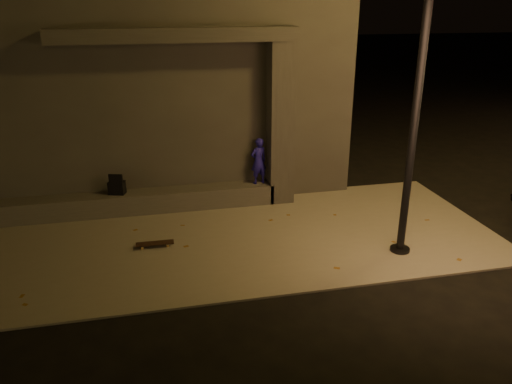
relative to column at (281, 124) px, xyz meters
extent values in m
plane|color=black|center=(-1.70, -3.75, -1.84)|extent=(120.00, 120.00, 0.00)
cube|color=slate|center=(-1.70, -1.75, -1.82)|extent=(11.00, 4.40, 0.04)
cube|color=#3D3937|center=(-2.70, 2.75, 0.76)|extent=(9.00, 5.00, 5.20)
cube|color=#4B4944|center=(-3.20, 0.00, -1.58)|extent=(6.00, 0.55, 0.45)
cube|color=#3D3937|center=(0.00, 0.00, 0.00)|extent=(0.55, 0.55, 3.60)
cube|color=#3D3937|center=(-2.20, 0.05, 1.94)|extent=(5.00, 0.70, 0.28)
imported|color=#1E179B|center=(-0.50, 0.00, -0.82)|extent=(0.44, 0.35, 1.07)
cube|color=black|center=(-3.65, 0.00, -1.21)|extent=(0.39, 0.31, 0.28)
cube|color=black|center=(-3.65, 0.00, -0.97)|extent=(0.30, 0.13, 0.20)
cube|color=black|center=(-2.94, -1.82, -1.73)|extent=(0.72, 0.19, 0.01)
cylinder|color=tan|center=(-2.70, -1.75, -1.78)|extent=(0.05, 0.03, 0.05)
cylinder|color=tan|center=(-2.70, -1.89, -1.78)|extent=(0.05, 0.03, 0.05)
cylinder|color=tan|center=(-3.17, -1.75, -1.78)|extent=(0.05, 0.03, 0.05)
cylinder|color=tan|center=(-3.17, -1.88, -1.78)|extent=(0.05, 0.03, 0.05)
cube|color=#99999E|center=(-2.70, -1.82, -1.75)|extent=(0.05, 0.15, 0.01)
cube|color=#99999E|center=(-3.17, -1.82, -1.75)|extent=(0.05, 0.15, 0.01)
cylinder|color=black|center=(1.54, -2.98, 1.49)|extent=(0.14, 0.14, 6.65)
cylinder|color=black|center=(1.54, -2.98, -1.79)|extent=(0.36, 0.36, 0.10)
camera|label=1|loc=(-2.89, -10.52, 2.59)|focal=35.00mm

